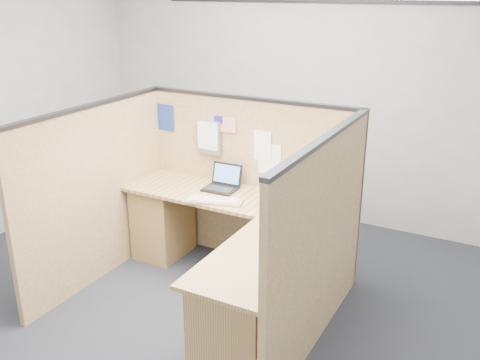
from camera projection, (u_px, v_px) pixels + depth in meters
The scene contains 13 objects.
floor at pixel (192, 309), 4.25m from camera, with size 5.00×5.00×0.00m, color black.
wall_back at pixel (305, 88), 5.64m from camera, with size 5.00×5.00×0.00m, color #9A9D9F.
cubicle_partitions at pixel (218, 202), 4.34m from camera, with size 2.06×1.83×1.53m.
l_desk at pixel (229, 255), 4.27m from camera, with size 1.95×1.75×0.73m.
laptop at pixel (223, 183), 4.72m from camera, with size 0.29×0.28×0.21m.
keyboard at pixel (215, 201), 4.42m from camera, with size 0.49×0.28×0.03m.
mouse at pixel (298, 217), 4.10m from camera, with size 0.10×0.06×0.04m, color silver.
hand_forearm at pixel (292, 221), 3.98m from camera, with size 0.10×0.35×0.07m.
blue_poster at pixel (166, 118), 5.02m from camera, with size 0.19×0.00×0.25m, color navy.
american_flag at pixel (222, 126), 4.73m from camera, with size 0.22×0.01×0.38m.
file_holder at pixel (209, 137), 4.82m from camera, with size 0.24×0.05×0.30m.
paper_left at pixel (261, 146), 4.62m from camera, with size 0.21×0.00×0.27m, color white.
paper_right at pixel (269, 159), 4.62m from camera, with size 0.21×0.00×0.27m, color white.
Camera 1 is at (2.06, -3.03, 2.42)m, focal length 40.00 mm.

